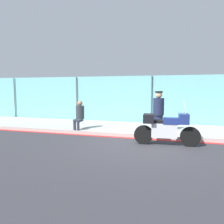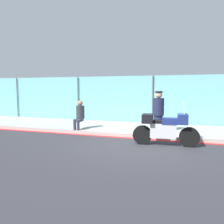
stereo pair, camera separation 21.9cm
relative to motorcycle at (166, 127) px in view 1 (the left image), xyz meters
name	(u,v)px [view 1 (the left image)]	position (x,y,z in m)	size (l,w,h in m)	color
ground_plane	(138,145)	(-0.90, -0.20, -0.61)	(120.00, 120.00, 0.00)	#2D2D33
sidewalk	(147,129)	(-0.90, 2.35, -0.54)	(31.36, 3.11, 0.15)	#9E9E99
curb_paint_stripe	(142,139)	(-0.90, 0.70, -0.61)	(31.36, 0.18, 0.01)	red
storefront_fence	(152,101)	(-0.90, 4.00, 0.68)	(29.79, 0.17, 2.58)	#6BB2B7
motorcycle	(166,127)	(0.00, 0.00, 0.00)	(2.19, 0.59, 1.51)	black
officer_standing	(158,111)	(-0.37, 1.54, 0.38)	(0.44, 0.44, 1.66)	#191E38
person_seated_on_curb	(79,113)	(-3.73, 1.24, 0.22)	(0.37, 0.64, 1.24)	#2D3342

